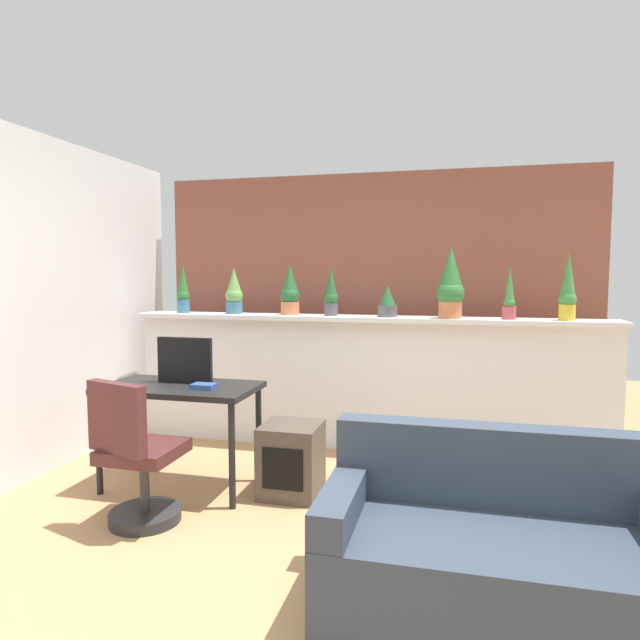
# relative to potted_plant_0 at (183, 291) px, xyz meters

# --- Properties ---
(ground_plane) EXTENTS (12.00, 12.00, 0.00)m
(ground_plane) POSITION_rel_potted_plant_0_xyz_m (1.69, -1.96, -1.39)
(ground_plane) COLOR tan
(divider_wall) EXTENTS (4.15, 0.16, 1.14)m
(divider_wall) POSITION_rel_potted_plant_0_xyz_m (1.69, 0.04, -0.82)
(divider_wall) COLOR silver
(divider_wall) RESTS_ON ground
(plant_shelf) EXTENTS (4.15, 0.33, 0.04)m
(plant_shelf) POSITION_rel_potted_plant_0_xyz_m (1.69, -0.00, -0.23)
(plant_shelf) COLOR silver
(plant_shelf) RESTS_ON divider_wall
(brick_wall_behind) EXTENTS (4.15, 0.10, 2.50)m
(brick_wall_behind) POSITION_rel_potted_plant_0_xyz_m (1.69, 0.64, -0.14)
(brick_wall_behind) COLOR brown
(brick_wall_behind) RESTS_ON ground
(potted_plant_0) EXTENTS (0.12, 0.12, 0.46)m
(potted_plant_0) POSITION_rel_potted_plant_0_xyz_m (0.00, 0.00, 0.00)
(potted_plant_0) COLOR #386B84
(potted_plant_0) RESTS_ON plant_shelf
(potted_plant_1) EXTENTS (0.16, 0.16, 0.42)m
(potted_plant_1) POSITION_rel_potted_plant_0_xyz_m (0.50, 0.01, -0.01)
(potted_plant_1) COLOR #386B84
(potted_plant_1) RESTS_ON plant_shelf
(potted_plant_2) EXTENTS (0.18, 0.18, 0.45)m
(potted_plant_2) POSITION_rel_potted_plant_0_xyz_m (1.03, 0.03, -0.00)
(potted_plant_2) COLOR #C66B42
(potted_plant_2) RESTS_ON plant_shelf
(potted_plant_3) EXTENTS (0.13, 0.13, 0.42)m
(potted_plant_3) POSITION_rel_potted_plant_0_xyz_m (1.42, -0.00, -0.01)
(potted_plant_3) COLOR #4C4C51
(potted_plant_3) RESTS_ON plant_shelf
(potted_plant_4) EXTENTS (0.17, 0.17, 0.27)m
(potted_plant_4) POSITION_rel_potted_plant_0_xyz_m (1.91, -0.00, -0.09)
(potted_plant_4) COLOR #4C4C51
(potted_plant_4) RESTS_ON plant_shelf
(potted_plant_5) EXTENTS (0.23, 0.23, 0.59)m
(potted_plant_5) POSITION_rel_potted_plant_0_xyz_m (2.43, -0.03, 0.06)
(potted_plant_5) COLOR #C66B42
(potted_plant_5) RESTS_ON plant_shelf
(potted_plant_6) EXTENTS (0.11, 0.11, 0.43)m
(potted_plant_6) POSITION_rel_potted_plant_0_xyz_m (2.89, -0.03, -0.04)
(potted_plant_6) COLOR #B7474C
(potted_plant_6) RESTS_ON plant_shelf
(potted_plant_7) EXTENTS (0.13, 0.13, 0.53)m
(potted_plant_7) POSITION_rel_potted_plant_0_xyz_m (3.32, -0.03, 0.03)
(potted_plant_7) COLOR gold
(potted_plant_7) RESTS_ON plant_shelf
(desk) EXTENTS (1.10, 0.60, 0.75)m
(desk) POSITION_rel_potted_plant_0_xyz_m (0.57, -1.16, -0.72)
(desk) COLOR black
(desk) RESTS_ON ground
(tv_monitor) EXTENTS (0.42, 0.04, 0.33)m
(tv_monitor) POSITION_rel_potted_plant_0_xyz_m (0.57, -1.08, -0.47)
(tv_monitor) COLOR black
(tv_monitor) RESTS_ON desk
(office_chair) EXTENTS (0.50, 0.50, 0.91)m
(office_chair) POSITION_rel_potted_plant_0_xyz_m (0.60, -1.77, -1.00)
(office_chair) COLOR #262628
(office_chair) RESTS_ON ground
(side_cube_shelf) EXTENTS (0.40, 0.41, 0.50)m
(side_cube_shelf) POSITION_rel_potted_plant_0_xyz_m (1.38, -1.09, -1.14)
(side_cube_shelf) COLOR #4C4238
(side_cube_shelf) RESTS_ON ground
(book_on_desk) EXTENTS (0.16, 0.11, 0.04)m
(book_on_desk) POSITION_rel_potted_plant_0_xyz_m (0.80, -1.24, -0.62)
(book_on_desk) COLOR #2D4C8C
(book_on_desk) RESTS_ON desk
(couch) EXTENTS (1.56, 0.77, 0.80)m
(couch) POSITION_rel_potted_plant_0_xyz_m (2.68, -2.16, -1.10)
(couch) COLOR #333D4C
(couch) RESTS_ON ground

